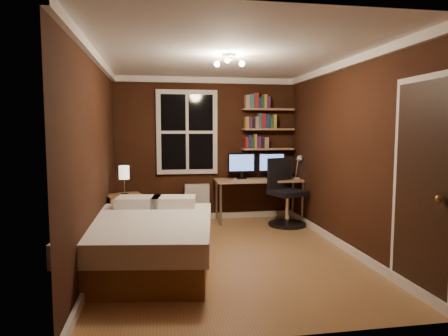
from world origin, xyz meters
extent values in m
plane|color=#98653C|center=(0.00, 0.00, 0.00)|extent=(4.20, 4.20, 0.00)
cube|color=black|center=(0.00, 2.10, 1.25)|extent=(3.20, 0.04, 2.50)
cube|color=black|center=(-1.60, 0.00, 1.25)|extent=(0.04, 4.20, 2.50)
cube|color=black|center=(1.60, 0.00, 1.25)|extent=(0.04, 4.20, 2.50)
cube|color=white|center=(0.00, 0.00, 2.50)|extent=(3.20, 4.20, 0.02)
cube|color=silver|center=(-0.35, 2.06, 1.55)|extent=(1.06, 0.06, 1.46)
sphere|color=#B89745|center=(1.55, -1.85, 1.00)|extent=(0.06, 0.06, 0.06)
cube|color=tan|center=(1.08, 1.98, 1.25)|extent=(0.92, 0.22, 0.03)
cube|color=tan|center=(1.08, 1.98, 1.60)|extent=(0.92, 0.22, 0.03)
cube|color=tan|center=(1.08, 1.98, 1.95)|extent=(0.92, 0.22, 0.03)
cube|color=brown|center=(-1.00, -0.29, 0.16)|extent=(1.65, 2.16, 0.32)
cube|color=silver|center=(-1.00, -0.29, 0.44)|extent=(1.74, 2.23, 0.24)
cube|color=white|center=(-1.13, 0.51, 0.62)|extent=(0.62, 0.47, 0.14)
cube|color=white|center=(-0.66, 0.44, 0.62)|extent=(0.62, 0.47, 0.14)
cube|color=brown|center=(-1.36, 1.13, 0.31)|extent=(0.62, 0.62, 0.63)
cube|color=silver|center=(-0.19, 1.99, 0.32)|extent=(0.43, 0.15, 0.64)
cube|color=tan|center=(0.88, 1.79, 0.72)|extent=(1.55, 0.58, 0.04)
cylinder|color=beige|center=(0.16, 1.54, 0.35)|extent=(0.04, 0.04, 0.70)
cylinder|color=beige|center=(1.59, 1.54, 0.35)|extent=(0.04, 0.04, 0.70)
cylinder|color=beige|center=(0.16, 2.04, 0.35)|extent=(0.04, 0.04, 0.70)
cylinder|color=beige|center=(1.59, 2.04, 0.35)|extent=(0.04, 0.04, 0.70)
cylinder|color=black|center=(1.25, 1.34, 0.03)|extent=(0.62, 0.62, 0.05)
cylinder|color=silver|center=(1.25, 1.34, 0.28)|extent=(0.07, 0.07, 0.46)
cube|color=black|center=(1.25, 1.34, 0.55)|extent=(0.65, 0.65, 0.08)
cube|color=black|center=(1.17, 1.55, 0.86)|extent=(0.47, 0.22, 0.53)
camera|label=1|loc=(-0.86, -4.92, 1.60)|focal=32.00mm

